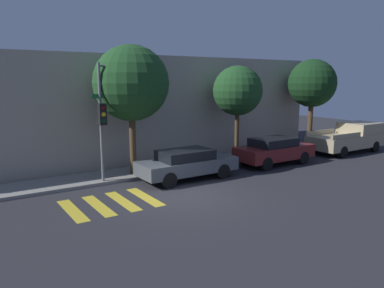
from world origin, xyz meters
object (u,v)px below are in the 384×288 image
Objects in this scene: tree_near_corner at (131,83)px; tree_midblock at (238,91)px; pickup_truck at (349,138)px; tree_far_end at (312,84)px; sedan_near_corner at (187,163)px; traffic_light_pole at (110,105)px; sedan_middle at (274,150)px.

tree_near_corner is 1.15× the size of tree_midblock.
tree_far_end reaches higher than pickup_truck.
tree_near_corner reaches higher than sedan_near_corner.
traffic_light_pole is at bearing -177.41° from tree_far_end.
traffic_light_pole is at bearing -175.32° from tree_midblock.
pickup_truck is at bearing 0.00° from sedan_middle.
tree_near_corner reaches higher than tree_midblock.
tree_far_end is at bearing 10.10° from sedan_near_corner.
tree_near_corner is at bearing 172.24° from pickup_truck.
traffic_light_pole is 0.99× the size of pickup_truck.
tree_near_corner is 1.05× the size of tree_far_end.
sedan_middle is (8.52, -1.27, -2.64)m from traffic_light_pole.
sedan_near_corner is 0.79× the size of tree_far_end.
tree_midblock is at bearing 118.26° from sedan_middle.
tree_near_corner is at bearing 26.06° from traffic_light_pole.
tree_far_end is (6.10, 0.00, 0.36)m from tree_midblock.
sedan_near_corner is 11.29m from tree_far_end.
tree_midblock is at bearing 166.02° from pickup_truck.
pickup_truck is 1.00× the size of tree_midblock.
sedan_middle is at bearing -14.54° from tree_near_corner.
tree_far_end is (12.35, -0.00, -0.08)m from tree_near_corner.
traffic_light_pole is at bearing 157.29° from sedan_near_corner.
sedan_middle is at bearing -8.47° from traffic_light_pole.
tree_near_corner is at bearing 180.00° from tree_midblock.
pickup_truck is (12.04, 0.00, 0.16)m from sedan_near_corner.
sedan_near_corner is at bearing -22.71° from traffic_light_pole.
pickup_truck is 0.91× the size of tree_far_end.
tree_midblock is (7.51, 0.61, 0.44)m from traffic_light_pole.
sedan_middle is 0.76× the size of tree_far_end.
tree_far_end is at bearing 0.00° from tree_midblock.
tree_midblock reaches higher than traffic_light_pole.
pickup_truck is (6.56, 0.00, 0.12)m from sedan_middle.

